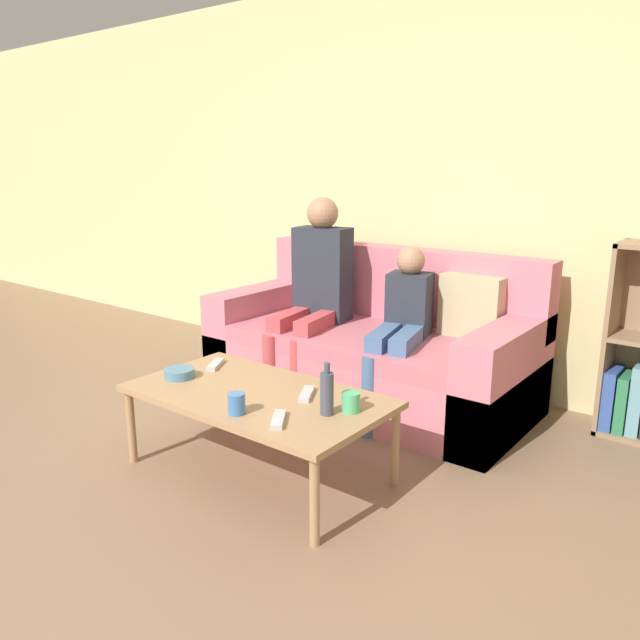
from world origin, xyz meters
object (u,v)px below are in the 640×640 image
cup_near (237,404)px  tv_remote_2 (307,394)px  couch (372,352)px  cup_far (351,402)px  snack_bowl (179,373)px  coffee_table (257,400)px  person_adult (316,283)px  tv_remote_1 (215,364)px  tv_remote_0 (278,420)px  bottle (327,393)px  person_child (402,324)px

cup_near → tv_remote_2: bearing=72.4°
couch → cup_far: couch is taller
snack_bowl → coffee_table: bearing=10.1°
person_adult → tv_remote_2: size_ratio=7.13×
cup_far → tv_remote_1: (-0.90, 0.06, -0.03)m
cup_far → tv_remote_0: cup_far is taller
coffee_table → tv_remote_1: size_ratio=7.09×
snack_bowl → person_adult: bearing=91.6°
coffee_table → tv_remote_0: 0.36m
person_adult → snack_bowl: (0.03, -1.14, -0.28)m
tv_remote_0 → tv_remote_2: (-0.09, 0.30, 0.00)m
couch → cup_far: 1.22m
coffee_table → bottle: bottle is taller
coffee_table → snack_bowl: size_ratio=8.27×
tv_remote_0 → snack_bowl: snack_bowl is taller
bottle → person_adult: bearing=129.8°
coffee_table → bottle: (0.41, -0.00, 0.13)m
coffee_table → cup_far: bearing=10.1°
cup_near → tv_remote_1: bearing=144.8°
cup_far → bottle: size_ratio=0.37×
coffee_table → tv_remote_0: tv_remote_0 is taller
person_adult → person_child: (0.65, -0.05, -0.15)m
coffee_table → person_adult: bearing=114.4°
tv_remote_0 → tv_remote_1: bearing=120.3°
person_adult → bottle: 1.40m
tv_remote_0 → tv_remote_2: bearing=71.9°
couch → snack_bowl: 1.28m
couch → bottle: size_ratio=8.57×
coffee_table → person_adult: person_adult is taller
coffee_table → tv_remote_1: bearing=161.4°
coffee_table → tv_remote_1: 0.46m
person_child → cup_near: person_child is taller
tv_remote_1 → tv_remote_2: (0.64, -0.04, 0.00)m
tv_remote_1 → coffee_table: bearing=-48.3°
coffee_table → snack_bowl: 0.46m
person_child → tv_remote_2: (0.04, -0.90, -0.14)m
cup_far → tv_remote_1: size_ratio=0.50×
cup_near → cup_far: bearing=40.5°
person_adult → person_child: person_adult is taller
cup_far → tv_remote_2: (-0.26, 0.02, -0.03)m
couch → coffee_table: size_ratio=1.61×
couch → coffee_table: (0.11, -1.15, 0.07)m
cup_far → snack_bowl: size_ratio=0.58×
tv_remote_1 → snack_bowl: (-0.01, -0.23, 0.01)m
tv_remote_1 → tv_remote_2: same height
coffee_table → snack_bowl: snack_bowl is taller
person_adult → person_child: size_ratio=1.27×
person_adult → tv_remote_1: bearing=-96.6°
tv_remote_2 → tv_remote_0: bearing=-102.2°
couch → person_child: bearing=-26.6°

